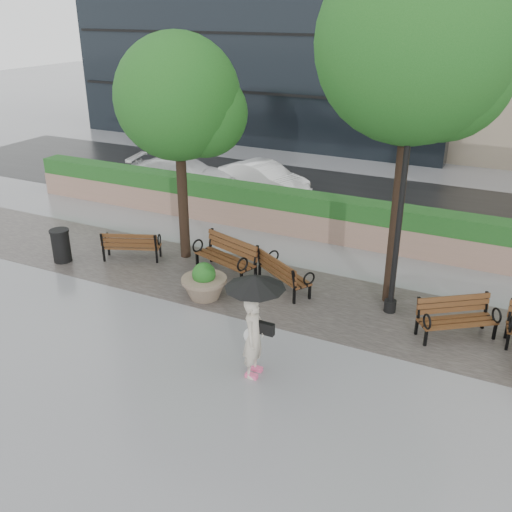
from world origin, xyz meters
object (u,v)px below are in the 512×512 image
at_px(bench_2, 284,280).
at_px(pedestrian, 254,316).
at_px(planter_left, 204,284).
at_px(lamppost, 398,232).
at_px(car_left, 183,173).
at_px(trash_bin, 61,247).
at_px(bench_0, 132,251).
at_px(car_right, 264,178).
at_px(bench_3, 456,326).
at_px(bench_1, 226,264).

distance_m(bench_2, pedestrian, 3.83).
xyz_separation_m(planter_left, lamppost, (4.28, 1.33, 1.64)).
distance_m(car_left, pedestrian, 12.71).
height_order(trash_bin, lamppost, lamppost).
relative_size(bench_0, trash_bin, 1.89).
xyz_separation_m(trash_bin, car_right, (2.36, 8.20, 0.15)).
bearing_deg(car_left, bench_2, -143.27).
bearing_deg(car_right, bench_0, -170.98).
distance_m(bench_2, bench_3, 4.29).
distance_m(planter_left, pedestrian, 3.51).
bearing_deg(bench_1, planter_left, -64.34).
bearing_deg(car_right, car_left, 117.56).
relative_size(bench_1, planter_left, 1.75).
height_order(bench_3, pedestrian, pedestrian).
xyz_separation_m(bench_3, trash_bin, (-10.54, -0.74, 0.18)).
height_order(car_right, pedestrian, pedestrian).
distance_m(planter_left, car_left, 9.36).
bearing_deg(pedestrian, bench_3, -50.82).
distance_m(bench_1, bench_2, 1.75).
distance_m(bench_3, pedestrian, 4.67).
bearing_deg(trash_bin, bench_3, 4.02).
relative_size(lamppost, car_left, 1.07).
bearing_deg(bench_2, planter_left, 71.70).
distance_m(bench_0, trash_bin, 1.96).
bearing_deg(car_left, trash_bin, 174.35).
xyz_separation_m(bench_3, lamppost, (-1.54, 0.48, 1.75)).
relative_size(bench_3, lamppost, 0.38).
xyz_separation_m(car_right, pedestrian, (4.87, -10.58, 0.69)).
xyz_separation_m(bench_1, bench_3, (6.01, -0.57, -0.03)).
height_order(bench_1, trash_bin, bench_1).
height_order(bench_2, trash_bin, trash_bin).
bearing_deg(bench_0, bench_1, 164.19).
relative_size(bench_3, trash_bin, 1.92).
distance_m(car_right, pedestrian, 11.67).
xyz_separation_m(bench_1, car_right, (-2.17, 6.88, 0.31)).
height_order(bench_2, pedestrian, pedestrian).
bearing_deg(lamppost, pedestrian, -116.08).
height_order(bench_0, pedestrian, pedestrian).
relative_size(bench_1, pedestrian, 0.93).
bearing_deg(bench_2, trash_bin, 42.76).
relative_size(bench_2, trash_bin, 1.94).
bearing_deg(bench_3, pedestrian, -172.41).
bearing_deg(car_left, car_right, -88.46).
height_order(bench_3, trash_bin, trash_bin).
height_order(trash_bin, car_right, car_right).
xyz_separation_m(bench_0, car_right, (0.68, 7.21, 0.35)).
relative_size(bench_0, bench_2, 0.97).
distance_m(lamppost, pedestrian, 4.09).
xyz_separation_m(bench_3, pedestrian, (-3.31, -3.13, 1.02)).
xyz_separation_m(planter_left, car_right, (-2.36, 8.30, 0.24)).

